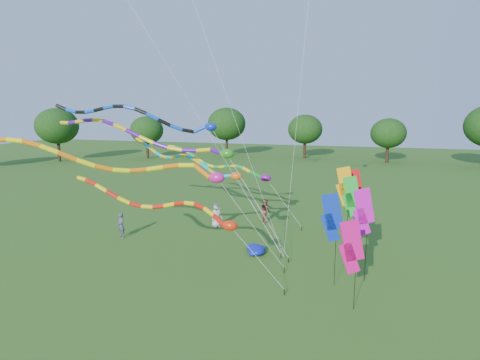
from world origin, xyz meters
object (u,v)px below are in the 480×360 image
(person_a, at_px, (216,215))
(person_c, at_px, (265,211))
(person_b, at_px, (121,225))
(tube_kite_orange, at_px, (128,164))
(blue_nylon_heap, at_px, (255,251))
(tube_kite_red, at_px, (172,208))

(person_a, distance_m, person_c, 4.02)
(person_a, relative_size, person_b, 1.04)
(tube_kite_orange, xyz_separation_m, blue_nylon_heap, (5.71, 4.60, -5.79))
(tube_kite_orange, height_order, person_a, tube_kite_orange)
(person_b, distance_m, person_c, 10.95)
(tube_kite_orange, distance_m, blue_nylon_heap, 9.34)
(person_a, bearing_deg, blue_nylon_heap, -101.92)
(tube_kite_red, bearing_deg, tube_kite_orange, -157.60)
(tube_kite_red, xyz_separation_m, blue_nylon_heap, (3.55, 4.04, -3.45))
(person_a, height_order, person_c, person_a)
(person_a, height_order, person_b, person_a)
(tube_kite_red, distance_m, person_b, 8.13)
(blue_nylon_heap, distance_m, person_b, 9.73)
(blue_nylon_heap, bearing_deg, tube_kite_orange, -141.16)
(blue_nylon_heap, distance_m, person_c, 7.19)
(tube_kite_orange, height_order, blue_nylon_heap, tube_kite_orange)
(person_b, bearing_deg, tube_kite_red, -6.51)
(tube_kite_red, distance_m, tube_kite_orange, 3.24)
(blue_nylon_heap, height_order, person_b, person_b)
(tube_kite_red, height_order, person_a, tube_kite_red)
(person_c, bearing_deg, blue_nylon_heap, 147.70)
(person_a, bearing_deg, tube_kite_orange, -152.76)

